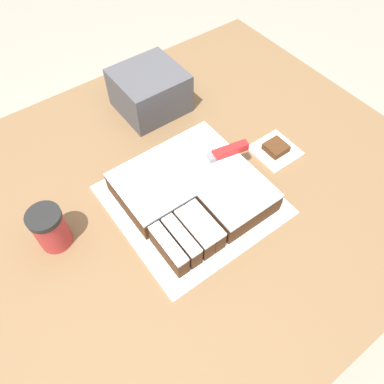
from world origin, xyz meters
name	(u,v)px	position (x,y,z in m)	size (l,w,h in m)	color
ground_plane	(180,311)	(0.00, 0.00, 0.00)	(8.00, 8.00, 0.00)	#9E9384
countertop	(177,269)	(0.00, 0.00, 0.46)	(1.40, 1.10, 0.93)	brown
cake_board	(192,200)	(0.03, -0.05, 0.93)	(0.39, 0.39, 0.01)	white
cake	(192,190)	(0.04, -0.04, 0.97)	(0.32, 0.32, 0.06)	#472814
knife	(217,155)	(0.14, -0.01, 1.01)	(0.31, 0.09, 0.02)	silver
coffee_cup	(50,228)	(-0.30, 0.05, 0.99)	(0.08, 0.08, 0.11)	#B23333
paper_napkin	(275,151)	(0.33, -0.05, 0.93)	(0.12, 0.12, 0.01)	white
brownie	(276,148)	(0.33, -0.05, 0.95)	(0.06, 0.06, 0.02)	#472814
storage_box	(150,91)	(0.14, 0.32, 0.99)	(0.19, 0.19, 0.13)	#47474C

